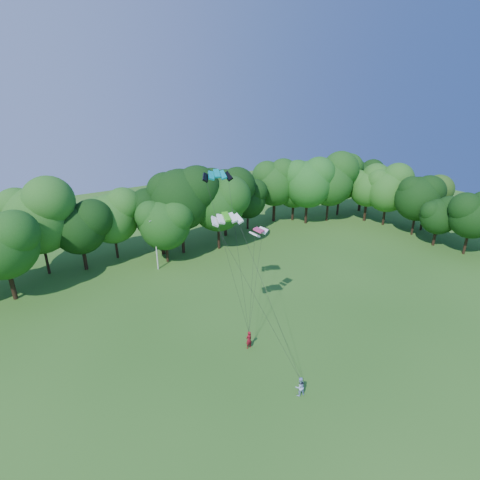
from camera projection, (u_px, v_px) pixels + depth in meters
ground at (314, 435)px, 27.16m from camera, size 160.00×160.00×0.00m
utility_pole at (156, 244)px, 50.82m from camera, size 1.44×0.51×7.42m
kite_flyer_left at (249, 340)px, 35.98m from camera, size 0.72×0.51×1.88m
kite_flyer_right at (300, 387)px, 30.41m from camera, size 0.96×0.81×1.72m
kite_teal at (217, 173)px, 34.21m from camera, size 2.88×2.00×0.64m
kite_green at (226, 217)px, 32.32m from camera, size 2.86×1.76×0.59m
kite_pink at (259, 230)px, 37.08m from camera, size 2.27×1.61×0.35m
tree_back_center at (160, 207)px, 54.31m from camera, size 8.17×8.17×11.88m
tree_back_east at (308, 179)px, 67.13m from camera, size 9.28×9.28×13.50m
tree_flank_east at (427, 195)px, 64.44m from camera, size 7.08×7.08×10.29m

